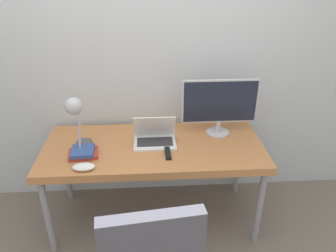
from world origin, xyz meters
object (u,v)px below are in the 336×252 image
desk_lamp (75,112)px  game_controller (84,167)px  laptop (155,137)px  book_stack (83,153)px  monitor (220,104)px

desk_lamp → game_controller: bearing=-75.4°
desk_lamp → game_controller: size_ratio=2.94×
laptop → book_stack: bearing=-163.5°
laptop → desk_lamp: desk_lamp is taller
laptop → game_controller: size_ratio=2.10×
desk_lamp → book_stack: desk_lamp is taller
laptop → game_controller: (-0.49, -0.33, -0.03)m
game_controller → desk_lamp: bearing=104.6°
monitor → desk_lamp: (-1.07, -0.25, 0.08)m
desk_lamp → game_controller: 0.39m
desk_lamp → book_stack: 0.32m
book_stack → monitor: bearing=15.1°
laptop → book_stack: (-0.53, -0.16, -0.02)m
game_controller → monitor: bearing=24.5°
laptop → game_controller: bearing=-145.9°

